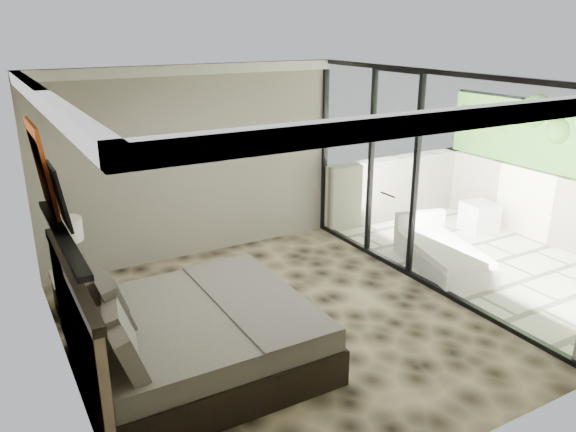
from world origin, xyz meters
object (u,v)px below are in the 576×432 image
nightstand (74,295)px  ottoman (479,217)px  table_lamp (67,240)px  bed (189,335)px  lounger (441,254)px

nightstand → ottoman: size_ratio=0.94×
nightstand → table_lamp: bearing=-100.1°
bed → ottoman: (5.63, 1.37, -0.12)m
lounger → nightstand: bearing=-179.1°
nightstand → table_lamp: table_lamp is taller
bed → lounger: bearing=8.2°
bed → table_lamp: size_ratio=3.28×
bed → lounger: (4.01, 0.58, -0.17)m
table_lamp → lounger: (4.81, -1.15, -0.77)m
nightstand → ottoman: bearing=-6.8°
bed → table_lamp: (-0.80, 1.74, 0.60)m
table_lamp → ottoman: (6.43, -0.37, -0.72)m
table_lamp → lounger: table_lamp is taller
table_lamp → ottoman: bearing=-3.3°
ottoman → lounger: (-1.62, -0.78, -0.05)m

